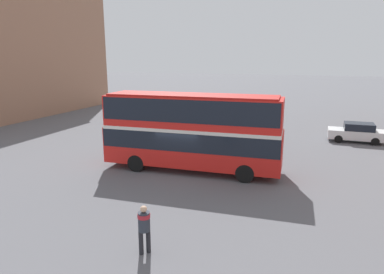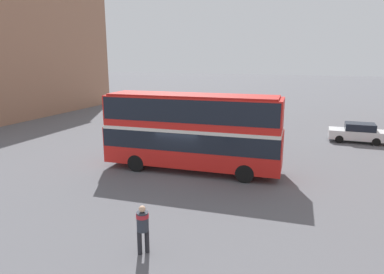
# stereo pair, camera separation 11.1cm
# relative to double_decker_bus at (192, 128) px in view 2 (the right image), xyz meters

# --- Properties ---
(ground_plane) EXTENTS (240.00, 240.00, 0.00)m
(ground_plane) POSITION_rel_double_decker_bus_xyz_m (-0.48, -0.50, -2.64)
(ground_plane) COLOR #5B5B60
(double_decker_bus) EXTENTS (10.59, 3.07, 4.60)m
(double_decker_bus) POSITION_rel_double_decker_bus_xyz_m (0.00, 0.00, 0.00)
(double_decker_bus) COLOR red
(double_decker_bus) RESTS_ON ground_plane
(pedestrian_foreground) EXTENTS (0.62, 0.62, 1.78)m
(pedestrian_foreground) POSITION_rel_double_decker_bus_xyz_m (1.45, -9.05, -1.55)
(pedestrian_foreground) COLOR #232328
(pedestrian_foreground) RESTS_ON ground_plane
(parked_car_kerb_near) EXTENTS (4.34, 2.37, 1.49)m
(parked_car_kerb_near) POSITION_rel_double_decker_bus_xyz_m (0.68, 8.94, -1.89)
(parked_car_kerb_near) COLOR black
(parked_car_kerb_near) RESTS_ON ground_plane
(parked_car_kerb_far) EXTENTS (4.26, 1.89, 1.55)m
(parked_car_kerb_far) POSITION_rel_double_decker_bus_xyz_m (10.15, 11.21, -1.87)
(parked_car_kerb_far) COLOR silver
(parked_car_kerb_far) RESTS_ON ground_plane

